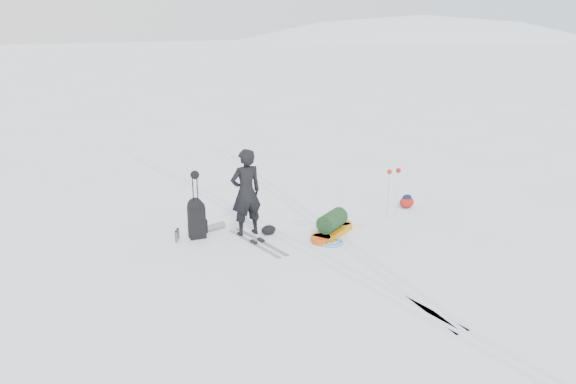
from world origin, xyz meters
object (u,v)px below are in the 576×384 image
at_px(pulk_sled, 332,226).
at_px(expedition_rucksack, 199,219).
at_px(ski_poles_black, 195,183).
at_px(skier, 246,193).

height_order(pulk_sled, expedition_rucksack, expedition_rucksack).
relative_size(pulk_sled, expedition_rucksack, 1.52).
relative_size(expedition_rucksack, ski_poles_black, 0.62).
xyz_separation_m(skier, pulk_sled, (1.62, -1.02, -0.77)).
bearing_deg(ski_poles_black, pulk_sled, -48.01).
relative_size(skier, pulk_sled, 1.34).
height_order(expedition_rucksack, ski_poles_black, ski_poles_black).
distance_m(pulk_sled, expedition_rucksack, 2.96).
distance_m(skier, ski_poles_black, 1.13).
xyz_separation_m(pulk_sled, ski_poles_black, (-2.66, 1.35, 1.06)).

